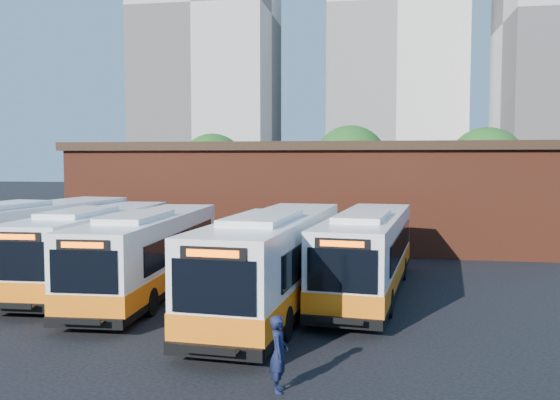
% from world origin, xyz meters
% --- Properties ---
extents(ground, '(220.00, 220.00, 0.00)m').
position_xyz_m(ground, '(0.00, 0.00, 0.00)').
color(ground, black).
extents(bus_farwest, '(4.08, 13.33, 3.58)m').
position_xyz_m(bus_farwest, '(-10.82, 5.11, 1.63)').
color(bus_farwest, white).
rests_on(bus_farwest, ground).
extents(bus_west, '(3.03, 12.43, 3.36)m').
position_xyz_m(bus_west, '(-7.56, 5.11, 1.53)').
color(bus_west, white).
rests_on(bus_west, ground).
extents(bus_midwest, '(3.09, 12.43, 3.36)m').
position_xyz_m(bus_midwest, '(-4.51, 3.74, 1.53)').
color(bus_midwest, white).
rests_on(bus_midwest, ground).
extents(bus_mideast, '(3.67, 13.28, 3.58)m').
position_xyz_m(bus_mideast, '(0.87, 2.12, 1.62)').
color(bus_mideast, white).
rests_on(bus_mideast, ground).
extents(bus_east, '(3.88, 12.62, 3.39)m').
position_xyz_m(bus_east, '(4.12, 5.13, 1.54)').
color(bus_east, white).
rests_on(bus_east, ground).
extents(transit_worker, '(0.50, 0.70, 1.80)m').
position_xyz_m(transit_worker, '(2.30, -5.33, 0.90)').
color(transit_worker, black).
rests_on(transit_worker, ground).
extents(depot_building, '(28.60, 12.60, 6.40)m').
position_xyz_m(depot_building, '(0.00, 20.00, 3.26)').
color(depot_building, maroon).
rests_on(depot_building, ground).
extents(tree_west, '(6.00, 6.00, 7.65)m').
position_xyz_m(tree_west, '(-10.00, 32.00, 4.64)').
color(tree_west, '#382314').
rests_on(tree_west, ground).
extents(tree_mid, '(6.56, 6.56, 8.36)m').
position_xyz_m(tree_mid, '(2.00, 34.00, 5.08)').
color(tree_mid, '#382314').
rests_on(tree_mid, ground).
extents(tree_east, '(6.24, 6.24, 7.96)m').
position_xyz_m(tree_east, '(13.00, 31.00, 4.83)').
color(tree_east, '#382314').
rests_on(tree_east, ground).
extents(tower_left, '(20.00, 18.00, 56.20)m').
position_xyz_m(tower_left, '(-22.00, 72.00, 27.84)').
color(tower_left, beige).
rests_on(tower_left, ground).
extents(tower_center, '(22.00, 20.00, 61.20)m').
position_xyz_m(tower_center, '(7.00, 86.00, 30.34)').
color(tower_center, silver).
rests_on(tower_center, ground).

